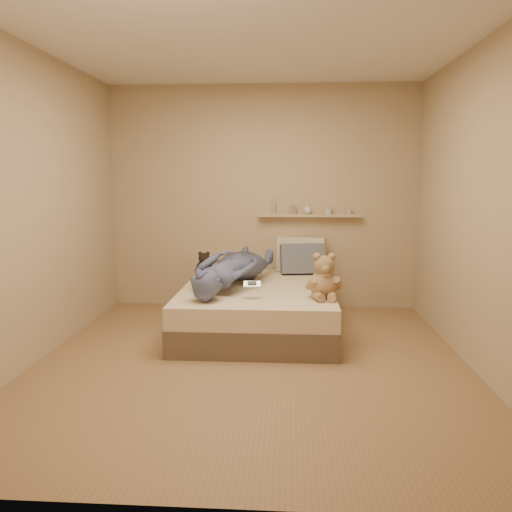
# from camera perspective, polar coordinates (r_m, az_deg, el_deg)

# --- Properties ---
(room) EXTENTS (3.80, 3.80, 3.80)m
(room) POSITION_cam_1_polar(r_m,az_deg,el_deg) (4.02, -0.59, 5.63)
(room) COLOR olive
(room) RESTS_ON ground
(bed) EXTENTS (1.50, 1.90, 0.45)m
(bed) POSITION_cam_1_polar(r_m,az_deg,el_deg) (5.11, 0.20, -5.91)
(bed) COLOR brown
(bed) RESTS_ON floor
(game_console) EXTENTS (0.16, 0.08, 0.05)m
(game_console) POSITION_cam_1_polar(r_m,az_deg,el_deg) (4.49, -0.45, -3.23)
(game_console) COLOR silver
(game_console) RESTS_ON bed
(teddy_bear) EXTENTS (0.35, 0.34, 0.42)m
(teddy_bear) POSITION_cam_1_polar(r_m,az_deg,el_deg) (4.54, 7.76, -2.68)
(teddy_bear) COLOR #A77D5B
(teddy_bear) RESTS_ON bed
(dark_plush) EXTENTS (0.19, 0.19, 0.29)m
(dark_plush) POSITION_cam_1_polar(r_m,az_deg,el_deg) (5.52, -5.94, -1.14)
(dark_plush) COLOR black
(dark_plush) RESTS_ON bed
(pillow_cream) EXTENTS (0.58, 0.30, 0.41)m
(pillow_cream) POSITION_cam_1_polar(r_m,az_deg,el_deg) (5.83, 5.18, 0.17)
(pillow_cream) COLOR beige
(pillow_cream) RESTS_ON bed
(pillow_grey) EXTENTS (0.53, 0.30, 0.36)m
(pillow_grey) POSITION_cam_1_polar(r_m,az_deg,el_deg) (5.70, 5.35, -0.34)
(pillow_grey) COLOR slate
(pillow_grey) RESTS_ON bed
(person) EXTENTS (0.96, 1.68, 0.38)m
(person) POSITION_cam_1_polar(r_m,az_deg,el_deg) (5.02, -2.79, -1.34)
(person) COLOR #4B5376
(person) RESTS_ON bed
(wall_shelf) EXTENTS (1.20, 0.12, 0.03)m
(wall_shelf) POSITION_cam_1_polar(r_m,az_deg,el_deg) (5.86, 6.14, 4.63)
(wall_shelf) COLOR tan
(wall_shelf) RESTS_ON wall_back
(shelf_bottles) EXTENTS (0.92, 0.13, 0.18)m
(shelf_bottles) POSITION_cam_1_polar(r_m,az_deg,el_deg) (5.86, 6.11, 5.34)
(shelf_bottles) COLOR white
(shelf_bottles) RESTS_ON wall_shelf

